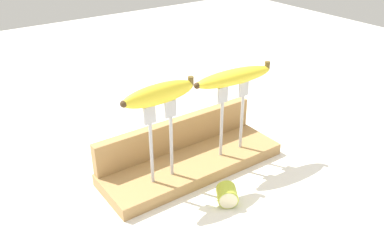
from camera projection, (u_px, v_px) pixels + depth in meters
name	position (u px, v px, depth m)	size (l,w,h in m)	color
ground_plane	(192.00, 169.00, 0.96)	(3.00, 3.00, 0.00)	silver
wooden_board	(192.00, 164.00, 0.96)	(0.43, 0.15, 0.03)	#A87F4C
board_backstop	(177.00, 134.00, 0.98)	(0.42, 0.02, 0.07)	#A87F4C
fork_stand_left	(161.00, 135.00, 0.84)	(0.07, 0.01, 0.17)	#B2B2B7
fork_stand_right	(232.00, 112.00, 0.94)	(0.09, 0.01, 0.17)	#B2B2B7
banana_raised_left	(159.00, 94.00, 0.80)	(0.17, 0.04, 0.04)	yellow
banana_raised_right	(234.00, 77.00, 0.90)	(0.20, 0.06, 0.04)	yellow
fork_fallen_near	(171.00, 121.00, 1.17)	(0.18, 0.04, 0.01)	#B2B2B7
banana_chunk_near	(227.00, 195.00, 0.84)	(0.06, 0.06, 0.04)	#B2C138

